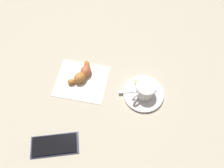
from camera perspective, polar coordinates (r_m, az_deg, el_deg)
The scene contains 8 objects.
ground_plane at distance 0.73m, azimuth -1.18°, elevation -0.56°, with size 1.80×1.80×0.00m, color #B0A993.
saucer at distance 0.72m, azimuth 8.41°, elevation -2.55°, with size 0.14×0.14×0.01m, color silver.
espresso_cup at distance 0.69m, azimuth 8.76°, elevation -1.51°, with size 0.08×0.07×0.05m.
teaspoon at distance 0.72m, azimuth 8.53°, elevation -1.72°, with size 0.13×0.02×0.01m.
sugar_packet at distance 0.73m, azimuth 8.33°, elevation 0.39°, with size 0.06×0.02×0.01m, color tan.
napkin at distance 0.75m, azimuth -8.11°, elevation 0.88°, with size 0.17×0.15×0.00m, color silver.
croissant at distance 0.74m, azimuth -7.98°, elevation 2.72°, with size 0.09×0.10×0.03m.
cell_phone at distance 0.68m, azimuth -15.15°, elevation -15.47°, with size 0.14×0.07×0.01m.
Camera 1 is at (-0.02, -0.33, 0.65)m, focal length 34.09 mm.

